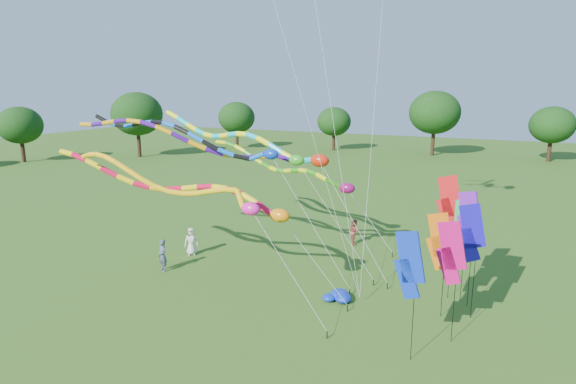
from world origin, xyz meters
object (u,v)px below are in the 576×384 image
at_px(person_a, 191,241).
at_px(tube_kite_red, 193,191).
at_px(blue_nylon_heap, 336,300).
at_px(tube_kite_orange, 183,186).
at_px(person_b, 162,255).
at_px(person_c, 355,232).

bearing_deg(person_a, tube_kite_red, -82.71).
xyz_separation_m(tube_kite_red, blue_nylon_heap, (6.97, 0.73, -4.45)).
relative_size(tube_kite_orange, person_b, 7.55).
xyz_separation_m(blue_nylon_heap, person_a, (-9.71, 2.50, 0.59)).
bearing_deg(tube_kite_red, person_a, 127.66).
height_order(person_b, person_c, person_b).
bearing_deg(tube_kite_orange, person_b, 150.00).
xyz_separation_m(tube_kite_orange, person_a, (-3.51, 4.96, -4.45)).
xyz_separation_m(tube_kite_orange, person_c, (4.29, 10.88, -4.47)).
relative_size(tube_kite_orange, blue_nylon_heap, 10.37).
bearing_deg(blue_nylon_heap, person_b, -178.85).
xyz_separation_m(person_a, person_c, (7.80, 5.92, -0.02)).
distance_m(blue_nylon_heap, person_a, 10.05).
bearing_deg(person_c, person_b, 107.77).
xyz_separation_m(tube_kite_red, person_a, (-2.75, 3.24, -3.86)).
bearing_deg(tube_kite_orange, blue_nylon_heap, 25.85).
relative_size(tube_kite_orange, person_c, 8.30).
height_order(tube_kite_red, tube_kite_orange, tube_kite_orange).
bearing_deg(person_b, person_a, 116.84).
relative_size(blue_nylon_heap, person_c, 0.80).
height_order(tube_kite_red, person_c, tube_kite_red).
bearing_deg(person_a, person_b, -119.31).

